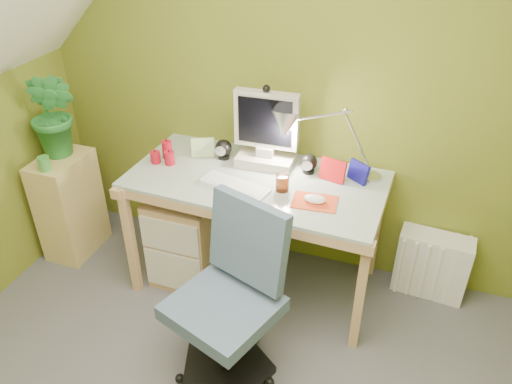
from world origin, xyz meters
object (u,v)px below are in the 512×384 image
(potted_plant, at_px, (54,114))
(radiator, at_px, (432,265))
(side_ledge, at_px, (70,205))
(task_chair, at_px, (223,306))
(monitor, at_px, (267,124))
(desk, at_px, (256,232))
(desk_lamp, at_px, (344,126))

(potted_plant, bearing_deg, radiator, 7.45)
(side_ledge, xyz_separation_m, task_chair, (1.40, -0.65, 0.13))
(monitor, height_order, side_ledge, monitor)
(potted_plant, relative_size, task_chair, 0.59)
(desk, height_order, task_chair, task_chair)
(monitor, relative_size, task_chair, 0.53)
(side_ledge, xyz_separation_m, radiator, (2.39, 0.36, -0.15))
(desk, height_order, side_ledge, desk)
(monitor, height_order, potted_plant, monitor)
(side_ledge, distance_m, radiator, 2.43)
(monitor, relative_size, radiator, 1.22)
(potted_plant, relative_size, radiator, 1.34)
(side_ledge, distance_m, task_chair, 1.55)
(radiator, bearing_deg, monitor, -170.58)
(desk_lamp, bearing_deg, task_chair, -101.45)
(desk_lamp, bearing_deg, side_ledge, -160.85)
(desk_lamp, relative_size, radiator, 1.47)
(task_chair, bearing_deg, radiator, 65.21)
(monitor, bearing_deg, side_ledge, -170.48)
(monitor, height_order, task_chair, monitor)
(desk, height_order, desk_lamp, desk_lamp)
(potted_plant, bearing_deg, monitor, 9.57)
(monitor, xyz_separation_m, potted_plant, (-1.32, -0.22, -0.04))
(desk, bearing_deg, side_ledge, -173.59)
(task_chair, bearing_deg, side_ledge, 175.01)
(monitor, distance_m, radiator, 1.37)
(side_ledge, height_order, potted_plant, potted_plant)
(monitor, bearing_deg, desk_lamp, -2.15)
(desk, xyz_separation_m, radiator, (1.07, 0.27, -0.18))
(desk, xyz_separation_m, desk_lamp, (0.45, 0.18, 0.71))
(radiator, bearing_deg, potted_plant, -167.93)
(side_ledge, bearing_deg, desk, 4.02)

